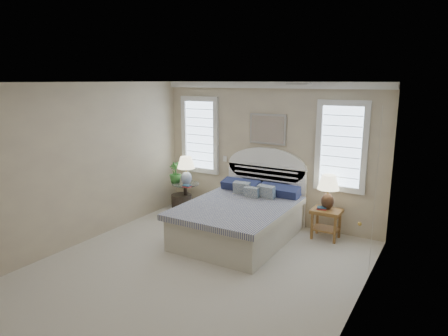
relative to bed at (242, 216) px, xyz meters
The scene contains 21 objects.
floor 1.51m from the bed, 90.00° to the right, with size 4.50×5.00×0.01m, color beige.
ceiling 2.74m from the bed, 90.00° to the right, with size 4.50×5.00×0.01m, color white.
wall_back 1.42m from the bed, 90.00° to the left, with size 4.50×0.02×2.70m, color beige.
wall_left 2.85m from the bed, 147.06° to the right, with size 0.02×5.00×2.70m, color beige.
wall_right 2.85m from the bed, 32.94° to the right, with size 0.02×5.00×2.70m, color beige.
crown_molding 2.47m from the bed, 90.00° to the left, with size 4.50×0.08×0.12m, color silver.
hvac_vent 2.67m from the bed, 28.73° to the right, with size 0.30×0.20×0.02m, color #B2B2B2.
switch_plate 1.59m from the bed, 132.76° to the left, with size 0.08×0.01×0.12m, color silver.
window_left 2.22m from the bed, 146.59° to the left, with size 0.90×0.06×1.60m, color silver.
window_right 2.12m from the bed, 36.14° to the left, with size 0.90×0.06×1.60m, color silver.
painting 1.75m from the bed, 90.00° to the left, with size 0.74×0.04×0.58m, color silver.
closet_door 2.39m from the bed, ahead, with size 0.02×1.80×2.40m, color silver.
bed is the anchor object (origin of this frame).
side_table_left 1.75m from the bed, 160.26° to the left, with size 0.56×0.56×0.63m.
nightstand_right 1.47m from the bed, 28.03° to the left, with size 0.50×0.40×0.53m.
floor_pot 1.83m from the bed, 162.05° to the left, with size 0.42×0.42×0.39m, color black.
lamp_left 1.78m from the bed, 161.05° to the left, with size 0.45×0.45×0.59m.
lamp_right 1.58m from the bed, 30.34° to the left, with size 0.44×0.44×0.61m.
potted_plant 1.99m from the bed, 164.00° to the left, with size 0.24×0.24×0.44m, color #347D32.
books_left 1.52m from the bed, 165.64° to the left, with size 0.17×0.13×0.04m.
books_right 1.40m from the bed, 28.63° to the left, with size 0.19×0.15×0.04m.
Camera 1 is at (3.12, -4.44, 2.73)m, focal length 32.00 mm.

